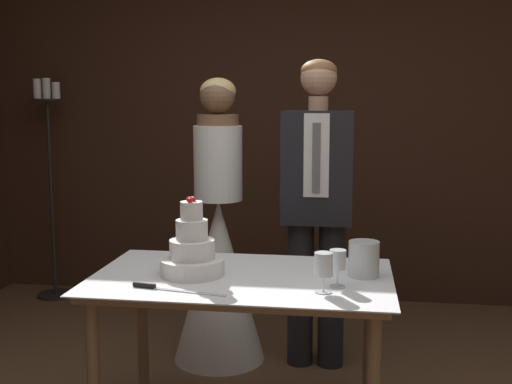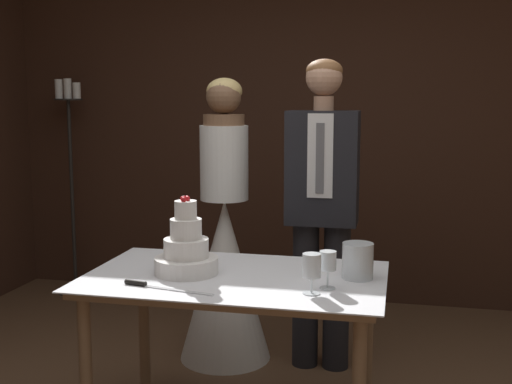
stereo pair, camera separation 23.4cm
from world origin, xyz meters
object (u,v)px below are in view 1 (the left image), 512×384
at_px(cake_knife, 161,288).
at_px(hurricane_candle, 364,260).
at_px(groom, 317,199).
at_px(tiered_cake, 192,252).
at_px(bride, 219,259).
at_px(cake_table, 242,295).
at_px(candle_stand, 51,185).
at_px(wine_glass_near, 324,266).
at_px(wine_glass_middle, 338,261).

relative_size(cake_knife, hurricane_candle, 2.62).
bearing_deg(groom, hurricane_candle, -71.94).
distance_m(tiered_cake, bride, 0.90).
xyz_separation_m(tiered_cake, bride, (-0.06, 0.87, -0.25)).
xyz_separation_m(cake_table, groom, (0.29, 0.85, 0.31)).
relative_size(cake_table, cake_knife, 3.21).
height_order(groom, candle_stand, groom).
xyz_separation_m(tiered_cake, groom, (0.51, 0.87, 0.12)).
relative_size(cake_knife, wine_glass_near, 2.49).
distance_m(cake_table, candle_stand, 2.61).
height_order(tiered_cake, wine_glass_near, tiered_cake).
bearing_deg(cake_table, bride, 108.52).
distance_m(hurricane_candle, groom, 0.83).
bearing_deg(groom, cake_knife, -117.76).
relative_size(wine_glass_near, candle_stand, 0.10).
relative_size(cake_table, bride, 0.81).
relative_size(tiered_cake, bride, 0.21).
bearing_deg(groom, wine_glass_middle, -81.59).
bearing_deg(cake_knife, candle_stand, 136.14).
height_order(cake_table, groom, groom).
height_order(cake_table, wine_glass_middle, wine_glass_middle).
bearing_deg(bride, wine_glass_near, -57.90).
xyz_separation_m(cake_knife, candle_stand, (-1.52, 2.12, 0.12)).
bearing_deg(wine_glass_near, groom, 94.74).
height_order(cake_table, wine_glass_near, wine_glass_near).
distance_m(wine_glass_middle, groom, 0.98).
height_order(cake_knife, wine_glass_middle, wine_glass_middle).
bearing_deg(tiered_cake, groom, 59.57).
relative_size(cake_table, wine_glass_near, 8.02).
distance_m(wine_glass_middle, hurricane_candle, 0.22).
xyz_separation_m(cake_table, wine_glass_middle, (0.43, -0.11, 0.20)).
relative_size(cake_knife, groom, 0.24).
xyz_separation_m(cake_knife, bride, (0.01, 1.11, -0.15)).
distance_m(tiered_cake, cake_knife, 0.27).
bearing_deg(candle_stand, cake_table, -45.68).
distance_m(cake_knife, wine_glass_near, 0.68).
bearing_deg(bride, cake_table, -71.48).
relative_size(bride, candle_stand, 0.98).
bearing_deg(wine_glass_near, cake_table, 152.19).
bearing_deg(candle_stand, wine_glass_near, -43.22).
height_order(cake_table, candle_stand, candle_stand).
distance_m(cake_table, bride, 0.90).
distance_m(wine_glass_near, candle_stand, 3.01).
bearing_deg(tiered_cake, hurricane_candle, 6.71).
bearing_deg(wine_glass_near, tiered_cake, 163.02).
relative_size(cake_table, candle_stand, 0.79).
bearing_deg(candle_stand, groom, -25.67).
bearing_deg(hurricane_candle, cake_table, -172.05).
bearing_deg(cake_knife, groom, 72.69).
xyz_separation_m(bride, candle_stand, (-1.53, 1.01, 0.28)).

